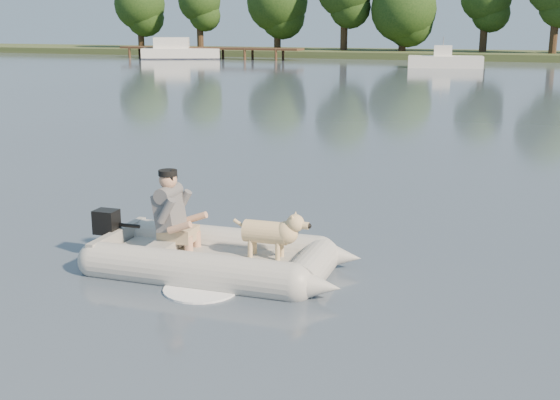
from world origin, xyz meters
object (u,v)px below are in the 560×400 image
at_px(dinghy, 218,227).
at_px(man, 171,208).
at_px(dock, 209,53).
at_px(motorboat, 446,53).
at_px(cabin_cruiser, 181,48).
at_px(dog, 266,236).

distance_m(dinghy, man, 0.73).
height_order(dock, dinghy, dinghy).
xyz_separation_m(dinghy, motorboat, (-3.51, 45.64, 0.48)).
relative_size(dock, motorboat, 3.23).
bearing_deg(man, cabin_cruiser, 115.83).
height_order(dinghy, man, man).
bearing_deg(dinghy, motorboat, 91.65).
distance_m(man, dog, 1.38).
relative_size(dinghy, cabin_cruiser, 0.61).
bearing_deg(cabin_cruiser, dinghy, -83.69).
distance_m(man, cabin_cruiser, 57.16).
distance_m(dock, dog, 57.91).
distance_m(dinghy, dog, 0.66).
relative_size(dock, man, 16.59).
bearing_deg(cabin_cruiser, dock, 8.94).
relative_size(dog, motorboat, 0.17).
bearing_deg(man, dog, -0.00).
relative_size(dinghy, motorboat, 0.81).
relative_size(cabin_cruiser, motorboat, 1.33).
xyz_separation_m(man, motorboat, (-2.80, 45.62, 0.29)).
xyz_separation_m(dog, motorboat, (-4.16, 45.55, 0.55)).
relative_size(man, dog, 1.16).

